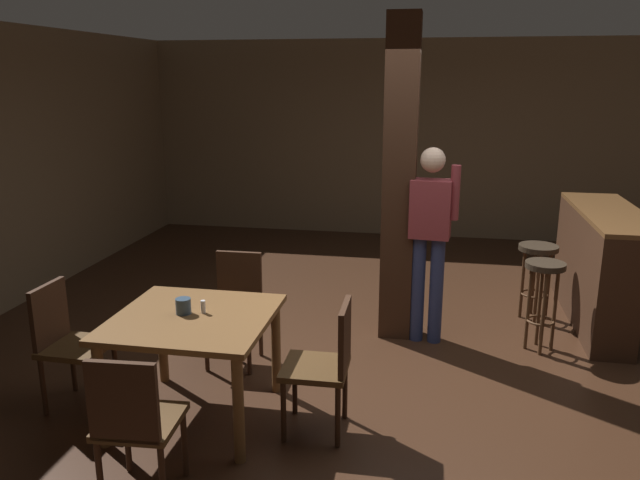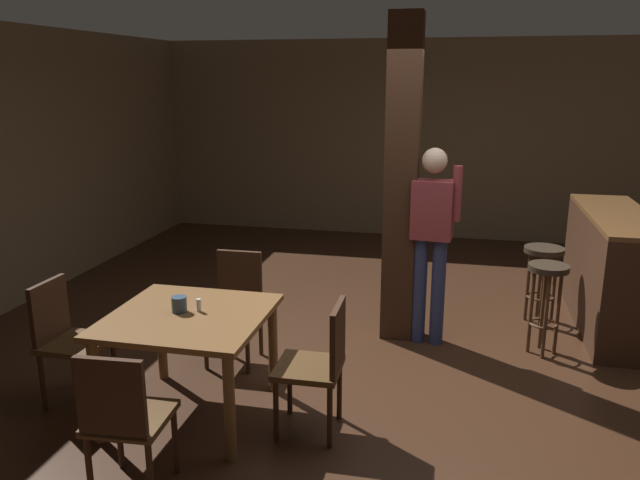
{
  "view_description": "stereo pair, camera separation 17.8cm",
  "coord_description": "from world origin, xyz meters",
  "px_view_note": "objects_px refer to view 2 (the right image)",
  "views": [
    {
      "loc": [
        0.22,
        -4.63,
        2.29
      ],
      "look_at": [
        -0.68,
        0.18,
        1.0
      ],
      "focal_mm": 35.0,
      "sensor_mm": 36.0,
      "label": 1
    },
    {
      "loc": [
        0.4,
        -4.59,
        2.29
      ],
      "look_at": [
        -0.68,
        0.18,
        1.0
      ],
      "focal_mm": 35.0,
      "sensor_mm": 36.0,
      "label": 2
    }
  ],
  "objects_px": {
    "standing_person": "(431,233)",
    "bar_stool_mid": "(543,265)",
    "chair_west": "(66,335)",
    "chair_east": "(320,361)",
    "salt_shaker": "(199,305)",
    "napkin_cup": "(179,304)",
    "bar_stool_near": "(547,289)",
    "dining_table": "(189,329)",
    "chair_north": "(236,301)",
    "chair_south": "(124,416)",
    "bar_counter": "(602,269)"
  },
  "relations": [
    {
      "from": "salt_shaker",
      "to": "bar_stool_near",
      "type": "distance_m",
      "value": 2.87
    },
    {
      "from": "chair_south",
      "to": "chair_north",
      "type": "distance_m",
      "value": 1.82
    },
    {
      "from": "chair_east",
      "to": "standing_person",
      "type": "bearing_deg",
      "value": 69.33
    },
    {
      "from": "chair_north",
      "to": "standing_person",
      "type": "xyz_separation_m",
      "value": [
        1.53,
        0.68,
        0.5
      ]
    },
    {
      "from": "standing_person",
      "to": "bar_counter",
      "type": "height_order",
      "value": "standing_person"
    },
    {
      "from": "chair_east",
      "to": "salt_shaker",
      "type": "distance_m",
      "value": 0.91
    },
    {
      "from": "bar_stool_near",
      "to": "chair_south",
      "type": "bearing_deg",
      "value": -134.75
    },
    {
      "from": "dining_table",
      "to": "bar_stool_mid",
      "type": "height_order",
      "value": "dining_table"
    },
    {
      "from": "napkin_cup",
      "to": "bar_stool_near",
      "type": "xyz_separation_m",
      "value": [
        2.56,
        1.55,
        -0.22
      ]
    },
    {
      "from": "bar_stool_mid",
      "to": "chair_south",
      "type": "bearing_deg",
      "value": -127.91
    },
    {
      "from": "chair_south",
      "to": "chair_west",
      "type": "xyz_separation_m",
      "value": [
        -0.96,
        0.9,
        0.0
      ]
    },
    {
      "from": "chair_north",
      "to": "napkin_cup",
      "type": "height_order",
      "value": "chair_north"
    },
    {
      "from": "chair_west",
      "to": "bar_stool_mid",
      "type": "relative_size",
      "value": 1.21
    },
    {
      "from": "dining_table",
      "to": "chair_east",
      "type": "relative_size",
      "value": 1.17
    },
    {
      "from": "chair_east",
      "to": "bar_stool_near",
      "type": "xyz_separation_m",
      "value": [
        1.57,
        1.59,
        0.07
      ]
    },
    {
      "from": "dining_table",
      "to": "napkin_cup",
      "type": "height_order",
      "value": "napkin_cup"
    },
    {
      "from": "bar_counter",
      "to": "napkin_cup",
      "type": "bearing_deg",
      "value": -143.43
    },
    {
      "from": "standing_person",
      "to": "bar_stool_mid",
      "type": "height_order",
      "value": "standing_person"
    },
    {
      "from": "chair_west",
      "to": "napkin_cup",
      "type": "height_order",
      "value": "chair_west"
    },
    {
      "from": "bar_counter",
      "to": "chair_south",
      "type": "bearing_deg",
      "value": -133.04
    },
    {
      "from": "napkin_cup",
      "to": "bar_stool_near",
      "type": "relative_size",
      "value": 0.14
    },
    {
      "from": "napkin_cup",
      "to": "salt_shaker",
      "type": "bearing_deg",
      "value": 15.53
    },
    {
      "from": "dining_table",
      "to": "napkin_cup",
      "type": "bearing_deg",
      "value": 162.31
    },
    {
      "from": "chair_west",
      "to": "dining_table",
      "type": "bearing_deg",
      "value": 0.6
    },
    {
      "from": "napkin_cup",
      "to": "bar_counter",
      "type": "bearing_deg",
      "value": 36.57
    },
    {
      "from": "chair_south",
      "to": "salt_shaker",
      "type": "relative_size",
      "value": 10.07
    },
    {
      "from": "bar_counter",
      "to": "chair_west",
      "type": "bearing_deg",
      "value": -149.51
    },
    {
      "from": "dining_table",
      "to": "chair_east",
      "type": "height_order",
      "value": "chair_east"
    },
    {
      "from": "chair_west",
      "to": "standing_person",
      "type": "xyz_separation_m",
      "value": [
        2.46,
        1.6,
        0.5
      ]
    },
    {
      "from": "chair_north",
      "to": "bar_stool_mid",
      "type": "distance_m",
      "value": 2.91
    },
    {
      "from": "bar_counter",
      "to": "salt_shaker",
      "type": "bearing_deg",
      "value": -142.71
    },
    {
      "from": "dining_table",
      "to": "bar_stool_near",
      "type": "xyz_separation_m",
      "value": [
        2.48,
        1.58,
        -0.06
      ]
    },
    {
      "from": "dining_table",
      "to": "salt_shaker",
      "type": "relative_size",
      "value": 11.73
    },
    {
      "from": "chair_north",
      "to": "bar_counter",
      "type": "xyz_separation_m",
      "value": [
        3.07,
        1.43,
        0.05
      ]
    },
    {
      "from": "chair_east",
      "to": "bar_stool_near",
      "type": "relative_size",
      "value": 1.13
    },
    {
      "from": "chair_west",
      "to": "salt_shaker",
      "type": "relative_size",
      "value": 10.07
    },
    {
      "from": "dining_table",
      "to": "bar_stool_near",
      "type": "relative_size",
      "value": 1.32
    },
    {
      "from": "chair_north",
      "to": "bar_counter",
      "type": "bearing_deg",
      "value": 25.03
    },
    {
      "from": "dining_table",
      "to": "salt_shaker",
      "type": "bearing_deg",
      "value": 47.17
    },
    {
      "from": "bar_stool_near",
      "to": "chair_west",
      "type": "bearing_deg",
      "value": -155.17
    },
    {
      "from": "salt_shaker",
      "to": "bar_stool_mid",
      "type": "height_order",
      "value": "salt_shaker"
    },
    {
      "from": "salt_shaker",
      "to": "chair_north",
      "type": "bearing_deg",
      "value": 94.08
    },
    {
      "from": "napkin_cup",
      "to": "salt_shaker",
      "type": "distance_m",
      "value": 0.13
    },
    {
      "from": "bar_counter",
      "to": "bar_stool_mid",
      "type": "height_order",
      "value": "bar_counter"
    },
    {
      "from": "chair_north",
      "to": "bar_stool_near",
      "type": "distance_m",
      "value": 2.58
    },
    {
      "from": "chair_north",
      "to": "salt_shaker",
      "type": "distance_m",
      "value": 0.91
    },
    {
      "from": "standing_person",
      "to": "bar_stool_near",
      "type": "relative_size",
      "value": 2.19
    },
    {
      "from": "dining_table",
      "to": "chair_north",
      "type": "relative_size",
      "value": 1.17
    },
    {
      "from": "chair_south",
      "to": "bar_counter",
      "type": "bearing_deg",
      "value": 46.96
    },
    {
      "from": "dining_table",
      "to": "chair_north",
      "type": "distance_m",
      "value": 0.92
    }
  ]
}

